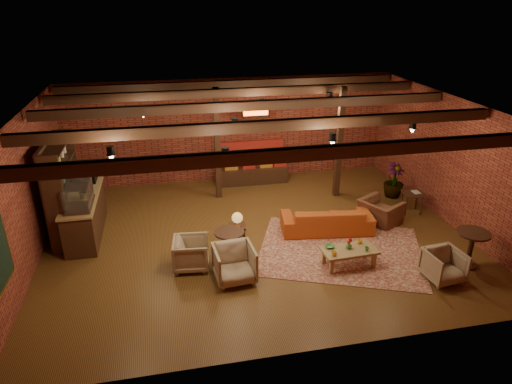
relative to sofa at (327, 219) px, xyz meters
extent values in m
plane|color=#3F250F|center=(-1.77, 0.06, -0.33)|extent=(10.00, 10.00, 0.00)
cube|color=black|center=(-1.77, 0.06, 2.87)|extent=(10.00, 8.00, 0.02)
cube|color=maroon|center=(-1.77, 4.06, 1.27)|extent=(10.00, 0.02, 3.20)
cube|color=maroon|center=(-1.77, -3.94, 1.27)|extent=(10.00, 0.02, 3.20)
cube|color=maroon|center=(-6.77, 0.06, 1.27)|extent=(0.02, 8.00, 3.20)
cube|color=maroon|center=(3.23, 0.06, 1.27)|extent=(0.02, 8.00, 3.20)
cylinder|color=black|center=(-1.77, 1.66, 2.52)|extent=(9.60, 0.12, 0.12)
cube|color=#331811|center=(-2.37, 2.66, 1.27)|extent=(0.16, 0.16, 3.20)
cube|color=#331811|center=(1.03, 2.06, 1.27)|extent=(0.16, 0.16, 3.20)
imported|color=#337F33|center=(-5.77, 1.26, 0.89)|extent=(0.35, 0.39, 0.30)
cube|color=#FB5B19|center=(-1.17, 3.16, 2.02)|extent=(0.86, 0.06, 0.30)
cube|color=maroon|center=(0.00, -0.98, -0.32)|extent=(4.44, 3.96, 0.01)
imported|color=#A34116|center=(0.00, 0.00, 0.00)|extent=(2.34, 1.17, 0.66)
cube|color=olive|center=(-0.07, -1.61, 0.05)|extent=(1.22, 0.65, 0.06)
cube|color=olive|center=(-0.55, -1.85, -0.15)|extent=(0.08, 0.08, 0.35)
cube|color=olive|center=(0.44, -1.80, -0.15)|extent=(0.08, 0.08, 0.35)
cube|color=olive|center=(-0.57, -1.43, -0.15)|extent=(0.08, 0.08, 0.35)
cube|color=olive|center=(0.42, -1.38, -0.15)|extent=(0.08, 0.08, 0.35)
imported|color=yellow|center=(-0.49, -1.78, 0.13)|extent=(0.12, 0.12, 0.09)
imported|color=#3F843C|center=(0.27, -1.74, 0.13)|extent=(0.10, 0.10, 0.09)
imported|color=yellow|center=(0.26, -1.41, 0.13)|extent=(0.12, 0.12, 0.09)
imported|color=#3F843C|center=(-0.46, -1.44, 0.11)|extent=(0.22, 0.22, 0.05)
imported|color=#3F843C|center=(-0.07, -1.57, 0.14)|extent=(0.12, 0.12, 0.12)
sphere|color=red|center=(-0.07, -1.57, 0.28)|extent=(0.10, 0.10, 0.10)
cube|color=#331811|center=(-2.29, -0.15, 0.13)|extent=(0.42, 0.42, 0.04)
cylinder|color=#331811|center=(-2.29, -0.15, -0.11)|extent=(0.03, 0.03, 0.44)
cylinder|color=olive|center=(-2.29, -0.15, 0.16)|extent=(0.13, 0.13, 0.02)
cylinder|color=olive|center=(-2.29, -0.15, 0.22)|extent=(0.04, 0.04, 0.18)
sphere|color=#C67B2E|center=(-2.29, -0.15, 0.35)|extent=(0.26, 0.26, 0.26)
cylinder|color=#331811|center=(-2.58, -0.80, 0.35)|extent=(0.67, 0.67, 0.04)
cylinder|color=#331811|center=(-2.58, -0.80, 0.02)|extent=(0.09, 0.09, 0.65)
cylinder|color=#331811|center=(-2.58, -0.80, -0.31)|extent=(0.40, 0.40, 0.04)
imported|color=beige|center=(-3.44, -0.97, 0.05)|extent=(0.77, 0.81, 0.76)
imported|color=beige|center=(-2.60, -1.62, 0.09)|extent=(0.87, 0.82, 0.84)
imported|color=brown|center=(1.52, 0.16, 0.09)|extent=(1.00, 1.14, 0.84)
cube|color=#331811|center=(2.63, 0.57, 0.21)|extent=(0.61, 0.61, 0.05)
cylinder|color=#331811|center=(2.63, 0.57, -0.07)|extent=(0.05, 0.05, 0.52)
imported|color=#331811|center=(2.63, 0.57, 0.25)|extent=(0.24, 0.29, 0.02)
cylinder|color=#331811|center=(2.50, -2.14, 0.48)|extent=(0.71, 0.71, 0.04)
cylinder|color=#331811|center=(2.50, -2.14, 0.08)|extent=(0.11, 0.11, 0.77)
cylinder|color=#331811|center=(2.50, -2.14, -0.31)|extent=(0.42, 0.42, 0.04)
imported|color=beige|center=(1.65, -2.50, 0.04)|extent=(0.78, 0.74, 0.74)
imported|color=#4C7F4C|center=(2.63, 1.63, 1.20)|extent=(2.26, 2.26, 3.05)
camera|label=1|loc=(-3.79, -9.57, 5.19)|focal=32.00mm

